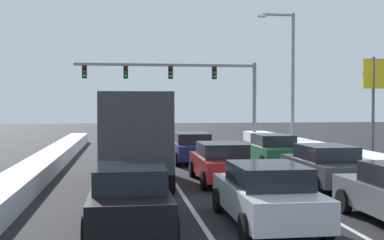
% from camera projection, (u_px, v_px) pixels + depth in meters
% --- Properties ---
extents(ground_plane, '(120.00, 120.00, 0.00)m').
position_uv_depth(ground_plane, '(223.00, 185.00, 18.20)').
color(ground_plane, black).
extents(lane_stripe_between_right_lane_and_center_lane, '(0.14, 37.26, 0.01)m').
position_uv_depth(lane_stripe_between_right_lane_and_center_lane, '(246.00, 172.00, 21.79)').
color(lane_stripe_between_right_lane_and_center_lane, silver).
rests_on(lane_stripe_between_right_lane_and_center_lane, ground).
extents(lane_stripe_between_center_lane_and_left_lane, '(0.14, 37.26, 0.01)m').
position_uv_depth(lane_stripe_between_center_lane_and_left_lane, '(169.00, 173.00, 21.32)').
color(lane_stripe_between_center_lane_and_left_lane, silver).
rests_on(lane_stripe_between_center_lane_and_left_lane, ground).
extents(snow_bank_right_shoulder, '(1.73, 37.26, 0.77)m').
position_uv_depth(snow_bank_right_shoulder, '(361.00, 161.00, 22.50)').
color(snow_bank_right_shoulder, white).
rests_on(snow_bank_right_shoulder, ground).
extents(snow_bank_left_shoulder, '(1.27, 37.26, 0.70)m').
position_uv_depth(snow_bank_left_shoulder, '(41.00, 167.00, 20.58)').
color(snow_bank_left_shoulder, white).
rests_on(snow_bank_left_shoulder, ground).
extents(sedan_charcoal_right_lane_second, '(2.00, 4.50, 1.51)m').
position_uv_depth(sedan_charcoal_right_lane_second, '(324.00, 166.00, 17.80)').
color(sedan_charcoal_right_lane_second, '#38383D').
rests_on(sedan_charcoal_right_lane_second, ground).
extents(sedan_green_right_lane_third, '(2.00, 4.50, 1.51)m').
position_uv_depth(sedan_green_right_lane_third, '(272.00, 150.00, 24.05)').
color(sedan_green_right_lane_third, '#1E5633').
rests_on(sedan_green_right_lane_third, ground).
extents(sedan_silver_center_lane_nearest, '(2.00, 4.50, 1.51)m').
position_uv_depth(sedan_silver_center_lane_nearest, '(266.00, 194.00, 12.20)').
color(sedan_silver_center_lane_nearest, '#B7BABF').
rests_on(sedan_silver_center_lane_nearest, ground).
extents(sedan_red_center_lane_second, '(2.00, 4.50, 1.51)m').
position_uv_depth(sedan_red_center_lane_second, '(221.00, 162.00, 18.87)').
color(sedan_red_center_lane_second, maroon).
rests_on(sedan_red_center_lane_second, ground).
extents(sedan_navy_center_lane_third, '(2.00, 4.50, 1.51)m').
position_uv_depth(sedan_navy_center_lane_third, '(192.00, 147.00, 25.30)').
color(sedan_navy_center_lane_third, navy).
rests_on(sedan_navy_center_lane_third, ground).
extents(sedan_black_left_lane_nearest, '(2.00, 4.50, 1.51)m').
position_uv_depth(sedan_black_left_lane_nearest, '(130.00, 196.00, 11.89)').
color(sedan_black_left_lane_nearest, black).
rests_on(sedan_black_left_lane_nearest, ground).
extents(box_truck_left_lane_second, '(2.53, 7.20, 3.36)m').
position_uv_depth(box_truck_left_lane_second, '(134.00, 133.00, 18.65)').
color(box_truck_left_lane_second, '#937F60').
rests_on(box_truck_left_lane_second, ground).
extents(sedan_white_left_lane_third, '(2.00, 4.50, 1.51)m').
position_uv_depth(sedan_white_left_lane_third, '(129.00, 145.00, 26.72)').
color(sedan_white_left_lane_third, silver).
rests_on(sedan_white_left_lane_third, ground).
extents(traffic_light_gantry, '(14.00, 0.47, 6.20)m').
position_uv_depth(traffic_light_gantry, '(188.00, 79.00, 38.33)').
color(traffic_light_gantry, slate).
rests_on(traffic_light_gantry, ground).
extents(street_lamp_right_mid, '(2.66, 0.36, 9.19)m').
position_uv_depth(street_lamp_right_mid, '(288.00, 68.00, 34.16)').
color(street_lamp_right_mid, gray).
rests_on(street_lamp_right_mid, ground).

